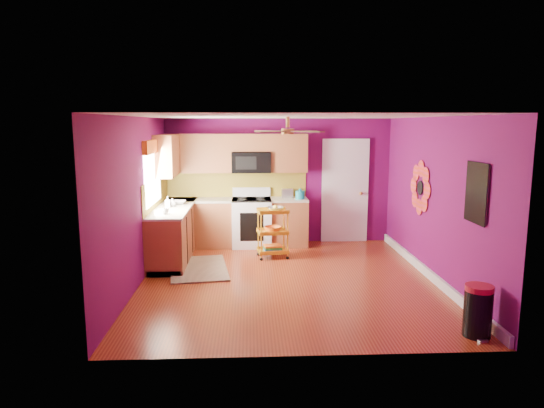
{
  "coord_description": "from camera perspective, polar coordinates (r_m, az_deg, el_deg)",
  "views": [
    {
      "loc": [
        -0.58,
        -7.21,
        2.39
      ],
      "look_at": [
        -0.23,
        0.4,
        1.13
      ],
      "focal_mm": 32.0,
      "sensor_mm": 36.0,
      "label": 1
    }
  ],
  "objects": [
    {
      "name": "soap_bottle_b",
      "position": [
        8.81,
        -11.63,
        0.22
      ],
      "size": [
        0.12,
        0.12,
        0.15
      ],
      "primitive_type": "imported",
      "color": "white",
      "rests_on": "lower_cabinets"
    },
    {
      "name": "shag_rug",
      "position": [
        8.24,
        -8.58,
        -7.5
      ],
      "size": [
        1.1,
        1.58,
        0.02
      ],
      "primitive_type": "cube",
      "rotation": [
        0.0,
        0.0,
        0.14
      ],
      "color": "#311C10",
      "rests_on": "ground"
    },
    {
      "name": "ground",
      "position": [
        7.62,
        1.89,
        -8.9
      ],
      "size": [
        5.0,
        5.0,
        0.0
      ],
      "primitive_type": "plane",
      "color": "maroon",
      "rests_on": "ground"
    },
    {
      "name": "rolling_cart",
      "position": [
        8.71,
        0.14,
        -3.16
      ],
      "size": [
        0.58,
        0.46,
        0.97
      ],
      "color": "gold",
      "rests_on": "ground"
    },
    {
      "name": "panel_door",
      "position": [
        9.96,
        8.57,
        1.41
      ],
      "size": [
        0.95,
        0.11,
        2.15
      ],
      "color": "white",
      "rests_on": "ground"
    },
    {
      "name": "ceiling_fan",
      "position": [
        7.43,
        1.86,
        8.61
      ],
      "size": [
        1.01,
        1.01,
        0.26
      ],
      "color": "#BF8C3F",
      "rests_on": "ground"
    },
    {
      "name": "room_envelope",
      "position": [
        7.27,
        2.17,
        3.4
      ],
      "size": [
        4.54,
        5.04,
        2.52
      ],
      "color": "#630B50",
      "rests_on": "ground"
    },
    {
      "name": "counter_cup",
      "position": [
        8.07,
        -12.49,
        -0.82
      ],
      "size": [
        0.13,
        0.13,
        0.1
      ],
      "primitive_type": "imported",
      "color": "white",
      "rests_on": "lower_cabinets"
    },
    {
      "name": "right_wall_art",
      "position": [
        7.48,
        19.44,
        1.58
      ],
      "size": [
        0.04,
        2.74,
        1.04
      ],
      "color": "black",
      "rests_on": "ground"
    },
    {
      "name": "teal_kettle",
      "position": [
        9.49,
        3.32,
        1.1
      ],
      "size": [
        0.18,
        0.18,
        0.21
      ],
      "color": "teal",
      "rests_on": "lower_cabinets"
    },
    {
      "name": "left_window",
      "position": [
        8.44,
        -13.86,
        4.68
      ],
      "size": [
        0.08,
        1.35,
        1.08
      ],
      "color": "white",
      "rests_on": "ground"
    },
    {
      "name": "toaster",
      "position": [
        9.63,
        1.82,
        1.27
      ],
      "size": [
        0.22,
        0.15,
        0.18
      ],
      "primitive_type": "cube",
      "color": "beige",
      "rests_on": "lower_cabinets"
    },
    {
      "name": "trash_can",
      "position": [
        6.09,
        23.06,
        -11.5
      ],
      "size": [
        0.37,
        0.38,
        0.6
      ],
      "color": "black",
      "rests_on": "ground"
    },
    {
      "name": "counter_dish",
      "position": [
        9.03,
        -10.91,
        0.19
      ],
      "size": [
        0.27,
        0.27,
        0.07
      ],
      "primitive_type": "imported",
      "color": "white",
      "rests_on": "lower_cabinets"
    },
    {
      "name": "upper_cabinetry",
      "position": [
        9.42,
        -6.7,
        5.74
      ],
      "size": [
        2.8,
        2.3,
        1.26
      ],
      "color": "brown",
      "rests_on": "ground"
    },
    {
      "name": "electric_range",
      "position": [
        9.57,
        -2.41,
        -2.1
      ],
      "size": [
        0.76,
        0.66,
        1.13
      ],
      "color": "white",
      "rests_on": "ground"
    },
    {
      "name": "lower_cabinets",
      "position": [
        9.27,
        -7.33,
        -2.87
      ],
      "size": [
        2.81,
        2.31,
        0.94
      ],
      "color": "brown",
      "rests_on": "ground"
    },
    {
      "name": "soap_bottle_a",
      "position": [
        8.71,
        -12.17,
        0.25
      ],
      "size": [
        0.09,
        0.09,
        0.2
      ],
      "primitive_type": "imported",
      "color": "#EA3F72",
      "rests_on": "lower_cabinets"
    }
  ]
}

